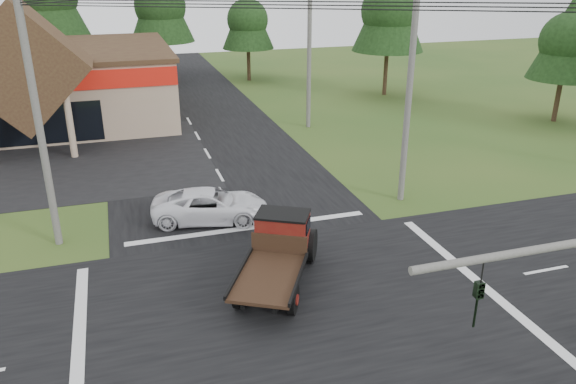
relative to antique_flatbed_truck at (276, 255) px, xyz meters
name	(u,v)px	position (x,y,z in m)	size (l,w,h in m)	color
ground	(299,316)	(0.16, -2.16, -1.20)	(120.00, 120.00, 0.00)	#2D4E1B
road_ns	(299,316)	(0.16, -2.16, -1.19)	(12.00, 120.00, 0.02)	black
road_ew	(299,316)	(0.16, -2.16, -1.19)	(120.00, 12.00, 0.02)	black
utility_pole_nw	(38,119)	(-7.84, 5.84, 4.19)	(2.00, 0.30, 10.50)	#595651
utility_pole_ne	(410,81)	(8.16, 5.84, 4.69)	(2.00, 0.30, 11.50)	#595651
utility_pole_n	(309,45)	(8.16, 19.84, 4.54)	(2.00, 0.30, 11.20)	#595651
tree_row_d	(160,3)	(0.16, 39.84, 6.18)	(6.16, 6.16, 11.11)	#332316
tree_row_e	(248,18)	(8.16, 37.84, 4.83)	(5.04, 5.04, 9.09)	#332316
tree_side_ne	(390,8)	(18.16, 27.84, 6.18)	(6.16, 6.16, 11.11)	#332316
tree_side_e_near	(569,38)	(26.16, 15.84, 4.83)	(5.04, 5.04, 9.09)	#332316
antique_flatbed_truck	(276,255)	(0.00, 0.00, 0.00)	(2.19, 5.73, 2.40)	#5F0F0D
white_pickup	(210,205)	(-1.32, 6.25, -0.47)	(2.40, 5.21, 1.45)	white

